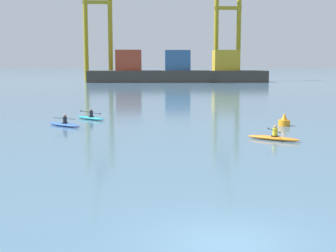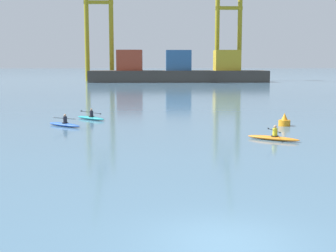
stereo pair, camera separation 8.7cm
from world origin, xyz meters
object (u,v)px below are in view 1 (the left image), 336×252
channel_buoy (284,121)px  kayak_blue (64,124)px  kayak_orange (274,137)px  kayak_teal (91,118)px  gantry_crane_west (97,16)px  container_barge (177,71)px  gantry_crane_west_mid (228,21)px

channel_buoy → kayak_blue: size_ratio=0.33×
kayak_blue → kayak_orange: 15.90m
kayak_teal → gantry_crane_west: bearing=96.5°
gantry_crane_west → channel_buoy: gantry_crane_west is taller
kayak_teal → kayak_orange: same height
gantry_crane_west → channel_buoy: (25.26, -90.63, -16.57)m
container_barge → kayak_teal: bearing=-97.8°
container_barge → kayak_teal: 80.02m
channel_buoy → kayak_teal: bearing=164.1°
gantry_crane_west_mid → kayak_teal: size_ratio=11.76×
container_barge → channel_buoy: container_barge is taller
gantry_crane_west_mid → kayak_teal: 92.99m
gantry_crane_west_mid → channel_buoy: bearing=-95.7°
kayak_teal → kayak_orange: size_ratio=0.93×
gantry_crane_west_mid → channel_buoy: gantry_crane_west_mid is taller
container_barge → kayak_teal: size_ratio=15.22×
gantry_crane_west_mid → container_barge: bearing=-147.0°
container_barge → gantry_crane_west_mid: size_ratio=1.29×
channel_buoy → kayak_blue: 16.85m
channel_buoy → kayak_teal: size_ratio=0.34×
channel_buoy → container_barge: bearing=93.2°
gantry_crane_west → gantry_crane_west_mid: size_ratio=0.99×
kayak_blue → channel_buoy: bearing=-0.3°
container_barge → channel_buoy: (4.61, -83.65, -2.43)m
channel_buoy → kayak_teal: channel_buoy is taller
container_barge → gantry_crane_west_mid: (13.88, 9.00, 13.17)m
gantry_crane_west → kayak_orange: gantry_crane_west is taller
channel_buoy → kayak_blue: (-16.85, 0.09, -0.19)m
gantry_crane_west → channel_buoy: size_ratio=34.10×
gantry_crane_west_mid → gantry_crane_west: bearing=-176.7°
channel_buoy → kayak_orange: size_ratio=0.32×
kayak_teal → gantry_crane_west_mid: bearing=74.4°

